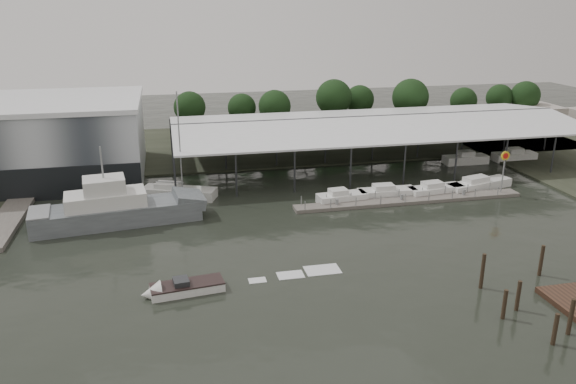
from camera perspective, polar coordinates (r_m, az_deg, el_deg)
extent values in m
plane|color=black|center=(54.54, 2.01, -5.64)|extent=(200.00, 200.00, 0.00)
cube|color=#363A2C|center=(93.67, -4.35, 4.83)|extent=(140.00, 30.00, 0.30)
cube|color=#AFB4BA|center=(81.52, -23.10, 4.82)|extent=(24.00, 20.00, 10.00)
cube|color=black|center=(72.74, -24.11, 0.68)|extent=(24.00, 0.30, 4.00)
cube|color=white|center=(80.57, -23.57, 8.40)|extent=(24.50, 20.50, 0.60)
cube|color=#2C2E31|center=(83.11, 8.74, 7.59)|extent=(58.00, 0.40, 0.30)
cylinder|color=#2C2E31|center=(67.55, -11.40, 1.35)|extent=(0.24, 0.24, 5.50)
cylinder|color=#2C2E31|center=(89.79, -11.80, 5.62)|extent=(0.24, 0.24, 5.50)
cylinder|color=#2C2E31|center=(107.16, 21.15, 6.84)|extent=(0.24, 0.24, 5.50)
cube|color=#6A655D|center=(68.24, -26.47, -2.35)|extent=(3.00, 18.00, 0.50)
cube|color=#6A655D|center=(68.02, 12.24, -0.85)|extent=(28.00, 2.00, 0.40)
cylinder|color=gray|center=(62.86, 1.74, -1.47)|extent=(0.10, 0.10, 1.20)
cylinder|color=gray|center=(74.77, 21.11, 0.56)|extent=(0.10, 0.10, 1.20)
cube|color=gray|center=(67.46, 11.49, -0.52)|extent=(0.30, 0.30, 0.70)
cylinder|color=gray|center=(73.03, 20.98, 1.56)|extent=(0.16, 0.16, 5.00)
cylinder|color=yellow|center=(72.39, 21.21, 3.45)|extent=(1.10, 0.12, 1.10)
cylinder|color=red|center=(72.33, 21.24, 3.44)|extent=(0.70, 0.05, 0.70)
cube|color=#A1978E|center=(116.80, 23.38, 7.08)|extent=(10.00, 8.00, 4.00)
cube|color=slate|center=(62.70, -16.91, -2.27)|extent=(17.83, 6.73, 2.40)
cube|color=slate|center=(63.04, -10.07, -0.65)|extent=(3.84, 4.76, 1.82)
cube|color=silver|center=(62.09, -18.02, -0.83)|extent=(8.59, 4.79, 1.80)
cube|color=silver|center=(61.57, -18.18, 0.66)|extent=(4.55, 3.74, 1.61)
cylinder|color=gray|center=(60.91, -18.40, 2.81)|extent=(0.18, 0.18, 3.50)
cube|color=gray|center=(62.53, -24.01, -1.90)|extent=(2.63, 4.60, 0.15)
cube|color=white|center=(69.23, -10.98, -0.16)|extent=(9.24, 5.77, 1.40)
cube|color=silver|center=(69.45, -12.13, 0.61)|extent=(3.32, 2.74, 0.80)
cylinder|color=gray|center=(67.31, -10.96, 5.00)|extent=(0.16, 0.16, 11.93)
cylinder|color=gray|center=(69.21, -11.95, 0.99)|extent=(3.29, 1.43, 0.12)
cube|color=white|center=(47.18, -10.19, -9.58)|extent=(6.11, 2.70, 0.90)
cone|color=white|center=(46.92, -13.73, -10.02)|extent=(1.83, 2.18, 2.00)
cube|color=black|center=(46.99, -10.22, -9.15)|extent=(6.12, 2.76, 0.12)
cube|color=#2C2E31|center=(46.82, -10.82, -8.96)|extent=(1.36, 1.54, 0.50)
cube|color=silver|center=(48.42, -3.13, -8.95)|extent=(2.30, 1.50, 0.04)
cube|color=silver|center=(49.24, 0.26, -8.43)|extent=(3.10, 2.00, 0.04)
cube|color=silver|center=(50.21, 3.51, -7.90)|extent=(3.90, 2.50, 0.04)
cube|color=white|center=(66.70, 5.52, -0.62)|extent=(6.13, 2.80, 1.10)
cube|color=silver|center=(66.29, 5.13, 0.00)|extent=(2.23, 1.81, 0.70)
cube|color=white|center=(69.14, 10.04, -0.12)|extent=(7.13, 2.38, 1.10)
cube|color=silver|center=(68.70, 9.69, 0.48)|extent=(2.52, 1.67, 0.70)
cube|color=white|center=(71.42, 14.78, 0.14)|extent=(7.20, 2.96, 1.10)
cube|color=silver|center=(70.96, 14.48, 0.73)|extent=(2.61, 1.87, 0.70)
cube|color=white|center=(75.13, 18.83, 0.66)|extent=(9.44, 4.45, 1.10)
cube|color=silver|center=(74.64, 18.57, 1.22)|extent=(3.51, 2.37, 0.70)
cylinder|color=#302418|center=(47.07, 22.30, -10.05)|extent=(0.32, 0.32, 3.09)
cylinder|color=#302418|center=(45.37, 26.75, -11.59)|extent=(0.32, 0.32, 3.42)
cylinder|color=#302418|center=(45.57, 21.09, -10.93)|extent=(0.32, 0.32, 2.99)
cylinder|color=#302418|center=(49.29, 19.12, -7.92)|extent=(0.32, 0.32, 3.70)
cylinder|color=#302418|center=(53.41, 24.29, -6.65)|extent=(0.32, 0.32, 3.42)
cylinder|color=#302418|center=(43.81, 25.45, -12.81)|extent=(0.32, 0.32, 3.00)
cylinder|color=black|center=(99.22, -9.85, 6.49)|extent=(0.50, 0.50, 3.89)
sphere|color=#1E3B18|center=(98.55, -9.96, 8.47)|extent=(5.44, 5.44, 5.44)
cylinder|color=black|center=(100.28, -4.66, 6.73)|extent=(0.50, 0.50, 3.55)
sphere|color=#1E3B18|center=(99.67, -4.71, 8.53)|extent=(4.97, 4.97, 4.97)
cylinder|color=black|center=(98.18, -1.35, 6.65)|extent=(0.50, 0.50, 3.98)
sphere|color=#1E3B18|center=(97.50, -1.37, 8.71)|extent=(5.57, 5.57, 5.57)
cylinder|color=black|center=(102.52, 4.62, 7.29)|extent=(0.50, 0.50, 4.58)
sphere|color=#1E3B18|center=(101.79, 4.68, 9.57)|extent=(6.42, 6.42, 6.42)
cylinder|color=black|center=(106.89, 7.21, 7.47)|extent=(0.50, 0.50, 3.83)
sphere|color=#1E3B18|center=(106.28, 7.28, 9.29)|extent=(5.37, 5.37, 5.37)
cylinder|color=black|center=(104.37, 12.17, 7.15)|extent=(0.50, 0.50, 4.63)
sphere|color=#1E3B18|center=(103.65, 12.33, 9.41)|extent=(6.49, 6.49, 6.49)
cylinder|color=black|center=(112.30, 17.25, 7.24)|extent=(0.50, 0.50, 3.54)
sphere|color=#1E3B18|center=(111.76, 17.41, 8.84)|extent=(4.96, 4.96, 4.96)
cylinder|color=black|center=(117.75, 20.50, 7.42)|extent=(0.50, 0.50, 3.62)
sphere|color=#1E3B18|center=(117.23, 20.68, 8.98)|extent=(5.06, 5.06, 5.06)
cylinder|color=black|center=(118.50, 22.74, 7.30)|extent=(0.50, 0.50, 3.96)
sphere|color=#1E3B18|center=(117.94, 22.96, 9.00)|extent=(5.55, 5.55, 5.55)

